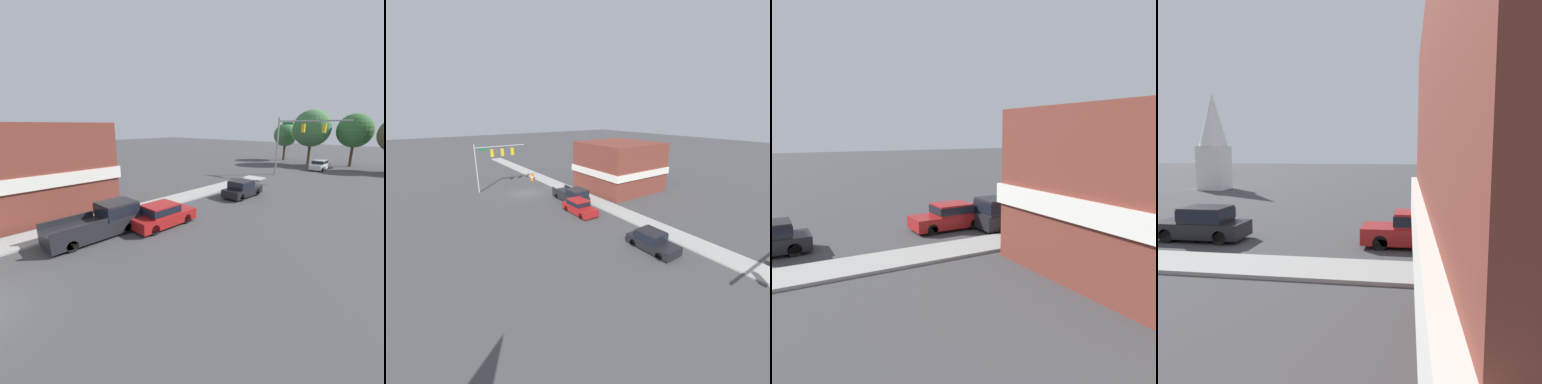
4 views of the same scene
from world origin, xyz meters
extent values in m
plane|color=#424244|center=(0.00, 0.00, 0.00)|extent=(200.00, 200.00, 0.00)
cube|color=#9E9E99|center=(-5.70, 0.00, 0.07)|extent=(2.40, 60.00, 0.14)
cylinder|color=gray|center=(5.29, -4.07, 3.39)|extent=(0.22, 0.22, 6.78)
cylinder|color=gray|center=(1.69, -4.07, 6.28)|extent=(7.19, 0.18, 0.18)
cube|color=gold|center=(2.99, -4.07, 5.41)|extent=(0.36, 0.36, 1.05)
sphere|color=red|center=(2.99, -4.27, 5.73)|extent=(0.22, 0.22, 0.22)
cube|color=gold|center=(1.49, -4.07, 5.41)|extent=(0.36, 0.36, 1.05)
sphere|color=red|center=(1.49, -4.27, 5.73)|extent=(0.22, 0.22, 0.22)
cube|color=gold|center=(-0.01, -4.07, 5.41)|extent=(0.36, 0.36, 1.05)
sphere|color=red|center=(-0.01, -4.27, 5.73)|extent=(0.22, 0.22, 0.22)
cube|color=#196B38|center=(4.09, -4.07, 5.99)|extent=(1.40, 0.04, 0.30)
cylinder|color=black|center=(-2.58, 12.07, 0.33)|extent=(0.22, 0.66, 0.66)
cylinder|color=black|center=(-0.92, 12.07, 0.33)|extent=(0.22, 0.66, 0.66)
cylinder|color=black|center=(-2.58, 9.25, 0.33)|extent=(0.22, 0.66, 0.66)
cylinder|color=black|center=(-0.92, 9.25, 0.33)|extent=(0.22, 0.66, 0.66)
cube|color=maroon|center=(-1.75, 10.66, 0.55)|extent=(1.88, 4.55, 0.74)
cube|color=maroon|center=(-1.75, 10.38, 1.25)|extent=(1.73, 2.18, 0.65)
cube|color=black|center=(-1.75, 10.38, 1.25)|extent=(1.75, 2.27, 0.46)
cylinder|color=black|center=(-2.79, 22.01, 0.33)|extent=(0.22, 0.66, 0.66)
cylinder|color=black|center=(-1.16, 22.01, 0.33)|extent=(0.22, 0.66, 0.66)
cylinder|color=black|center=(-2.79, 19.34, 0.33)|extent=(0.22, 0.66, 0.66)
cylinder|color=black|center=(-1.16, 19.34, 0.33)|extent=(0.22, 0.66, 0.66)
cube|color=black|center=(-1.98, 20.67, 0.54)|extent=(1.85, 4.32, 0.72)
cube|color=black|center=(-1.98, 20.42, 1.26)|extent=(1.71, 2.07, 0.71)
cube|color=black|center=(-1.98, 20.42, 1.26)|extent=(1.72, 2.16, 0.50)
cylinder|color=black|center=(-4.19, 8.24, 0.33)|extent=(0.22, 0.66, 0.66)
cylinder|color=black|center=(-2.34, 8.24, 0.33)|extent=(0.22, 0.66, 0.66)
cylinder|color=black|center=(-4.19, 4.72, 0.33)|extent=(0.22, 0.66, 0.66)
cylinder|color=black|center=(-2.34, 4.72, 0.33)|extent=(0.22, 0.66, 0.66)
cube|color=black|center=(-3.26, 6.48, 0.61)|extent=(2.07, 5.68, 0.85)
cube|color=black|center=(-3.26, 8.04, 1.49)|extent=(1.97, 2.16, 0.92)
cube|color=black|center=(-3.26, 8.04, 1.49)|extent=(1.99, 2.24, 0.64)
cube|color=black|center=(-4.24, 5.25, 1.21)|extent=(0.12, 3.22, 0.35)
cube|color=black|center=(-2.29, 5.25, 1.21)|extent=(0.12, 3.22, 0.35)
cylinder|color=orange|center=(-3.90, -6.03, 0.52)|extent=(0.56, 0.56, 1.03)
cylinder|color=white|center=(-3.90, -6.03, 0.57)|extent=(0.57, 0.57, 0.19)
cube|color=brown|center=(-12.28, 5.87, 3.44)|extent=(9.77, 9.61, 6.87)
cube|color=silver|center=(-12.28, 5.87, 3.05)|extent=(10.07, 9.91, 0.90)
camera|label=1|loc=(11.14, 0.12, 6.69)|focal=24.00mm
camera|label=2|loc=(14.04, 32.55, 10.96)|focal=24.00mm
camera|label=3|loc=(-21.66, 20.66, 5.82)|focal=35.00mm
camera|label=4|loc=(-18.33, 10.91, 4.27)|focal=35.00mm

